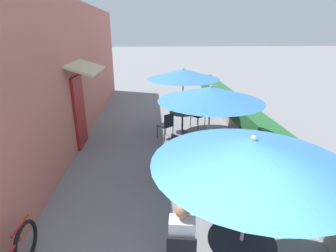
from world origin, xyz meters
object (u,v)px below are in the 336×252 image
at_px(cafe_chair_mid_left, 239,165).
at_px(cafe_chair_far_left, 196,113).
at_px(patio_table_near, 240,250).
at_px(patio_umbrella_near, 252,152).
at_px(coffee_cup_far, 180,110).
at_px(seated_patron_near_left, 182,237).
at_px(patio_table_far, 182,117).
at_px(seated_patron_near_back, 261,212).
at_px(cafe_chair_far_right, 167,124).
at_px(seated_patron_mid_left, 237,159).
at_px(cafe_chair_near_back, 252,218).
at_px(coffee_cup_mid, 211,147).
at_px(patio_umbrella_far, 183,74).
at_px(patio_table_mid, 207,153).
at_px(patio_umbrella_mid, 211,94).
at_px(cafe_chair_mid_right, 180,147).

relative_size(cafe_chair_mid_left, cafe_chair_far_left, 1.00).
distance_m(patio_table_near, cafe_chair_far_left, 6.28).
xyz_separation_m(patio_umbrella_near, coffee_cup_far, (-0.19, 5.86, -1.22)).
xyz_separation_m(seated_patron_near_left, patio_table_far, (0.65, 5.59, -0.12)).
bearing_deg(seated_patron_near_back, cafe_chair_far_right, -127.61).
relative_size(seated_patron_mid_left, cafe_chair_far_right, 1.44).
distance_m(cafe_chair_near_back, coffee_cup_mid, 2.16).
bearing_deg(patio_umbrella_far, cafe_chair_near_back, -83.93).
height_order(cafe_chair_near_back, seated_patron_near_back, seated_patron_near_back).
bearing_deg(patio_table_far, patio_umbrella_near, -88.79).
xyz_separation_m(patio_table_near, seated_patron_near_left, (-0.77, 0.14, 0.12)).
bearing_deg(cafe_chair_far_left, cafe_chair_far_right, 5.60).
height_order(coffee_cup_mid, cafe_chair_far_right, cafe_chair_far_right).
bearing_deg(cafe_chair_near_back, patio_umbrella_near, 5.60).
xyz_separation_m(seated_patron_near_back, patio_table_mid, (-0.35, 2.31, -0.12)).
height_order(patio_umbrella_mid, coffee_cup_mid, patio_umbrella_mid).
relative_size(seated_patron_near_back, patio_umbrella_mid, 0.53).
relative_size(patio_table_far, cafe_chair_far_right, 1.01).
distance_m(seated_patron_near_left, coffee_cup_far, 5.75).
bearing_deg(seated_patron_mid_left, coffee_cup_far, -30.66).
xyz_separation_m(patio_umbrella_mid, seated_patron_mid_left, (0.52, -0.58, -1.32)).
bearing_deg(patio_umbrella_far, patio_table_mid, -84.49).
bearing_deg(cafe_chair_far_right, patio_table_far, 5.60).
relative_size(patio_umbrella_near, cafe_chair_far_left, 2.69).
height_order(patio_umbrella_near, coffee_cup_mid, patio_umbrella_near).
relative_size(cafe_chair_mid_left, seated_patron_mid_left, 0.70).
relative_size(seated_patron_near_back, patio_umbrella_far, 0.53).
bearing_deg(seated_patron_near_back, patio_table_far, -135.23).
height_order(coffee_cup_mid, patio_umbrella_far, patio_umbrella_far).
bearing_deg(patio_umbrella_near, seated_patron_near_left, 169.60).
bearing_deg(cafe_chair_far_left, cafe_chair_mid_right, 34.67).
distance_m(cafe_chair_near_back, cafe_chair_far_left, 5.61).
distance_m(cafe_chair_near_back, cafe_chair_far_right, 4.66).
height_order(cafe_chair_mid_left, coffee_cup_mid, cafe_chair_mid_left).
bearing_deg(seated_patron_near_back, patio_umbrella_near, -2.60).
height_order(patio_umbrella_near, cafe_chair_far_left, patio_umbrella_near).
height_order(cafe_chair_mid_left, cafe_chair_mid_right, same).
bearing_deg(coffee_cup_mid, cafe_chair_mid_right, 137.47).
bearing_deg(coffee_cup_far, patio_table_far, -61.45).
relative_size(patio_table_near, cafe_chair_far_left, 1.01).
xyz_separation_m(patio_umbrella_near, cafe_chair_far_left, (0.45, 6.27, -1.49)).
bearing_deg(coffee_cup_far, seated_patron_near_back, -82.44).
bearing_deg(patio_table_mid, patio_umbrella_mid, 180.00).
bearing_deg(coffee_cup_far, patio_table_mid, -83.36).
distance_m(seated_patron_mid_left, cafe_chair_far_left, 3.95).
bearing_deg(cafe_chair_mid_right, cafe_chair_near_back, -26.90).
height_order(patio_table_far, patio_umbrella_far, patio_umbrella_far).
distance_m(patio_umbrella_near, cafe_chair_far_right, 5.44).
relative_size(seated_patron_near_back, cafe_chair_far_left, 1.44).
relative_size(cafe_chair_near_back, patio_table_mid, 0.99).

